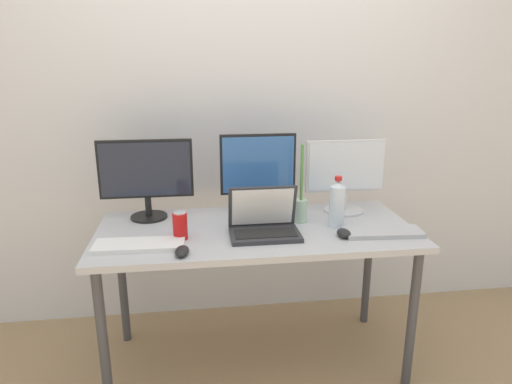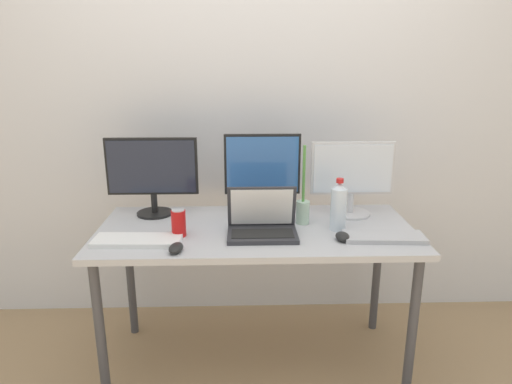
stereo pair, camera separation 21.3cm
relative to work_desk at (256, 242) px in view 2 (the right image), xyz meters
name	(u,v)px [view 2 (the right image)]	position (x,y,z in m)	size (l,w,h in m)	color
ground_plane	(256,360)	(0.00, 0.00, -0.67)	(16.00, 16.00, 0.00)	#9E7F5B
wall_back	(253,99)	(0.00, 0.59, 0.63)	(7.00, 0.08, 2.60)	silver
work_desk	(256,242)	(0.00, 0.00, 0.00)	(1.51, 0.68, 0.74)	#424247
monitor_left	(152,172)	(-0.52, 0.22, 0.30)	(0.46, 0.18, 0.40)	black
monitor_center	(262,171)	(0.04, 0.21, 0.30)	(0.39, 0.17, 0.42)	black
monitor_right	(352,176)	(0.50, 0.18, 0.28)	(0.42, 0.21, 0.38)	silver
laptop_silver	(262,224)	(0.03, -0.08, 0.12)	(0.32, 0.21, 0.22)	#2D2D33
keyboard_main	(137,240)	(-0.53, -0.16, 0.08)	(0.39, 0.14, 0.02)	white
keyboard_aux	(384,237)	(0.57, -0.16, 0.08)	(0.36, 0.14, 0.02)	#B2B2B7
mouse_by_keyboard	(342,237)	(0.38, -0.16, 0.09)	(0.06, 0.09, 0.03)	black
mouse_by_laptop	(176,248)	(-0.35, -0.27, 0.09)	(0.06, 0.10, 0.03)	black
water_bottle	(339,206)	(0.39, -0.03, 0.19)	(0.08, 0.08, 0.25)	silver
soda_can_near_keyboard	(179,223)	(-0.36, -0.09, 0.13)	(0.07, 0.07, 0.13)	red
bamboo_vase	(303,208)	(0.23, 0.06, 0.15)	(0.07, 0.07, 0.39)	#B2D1B7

